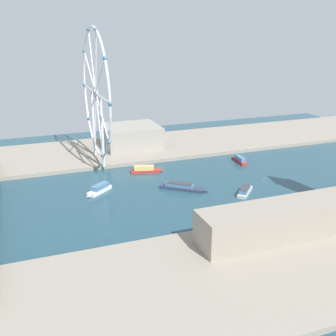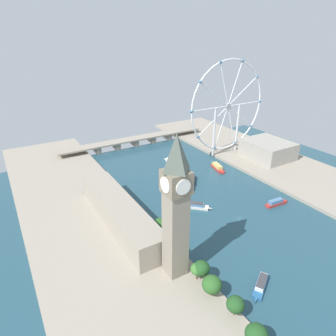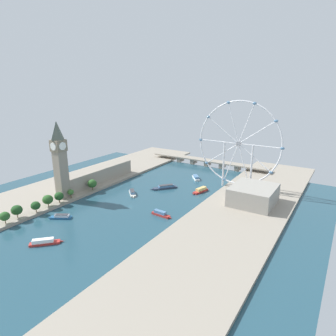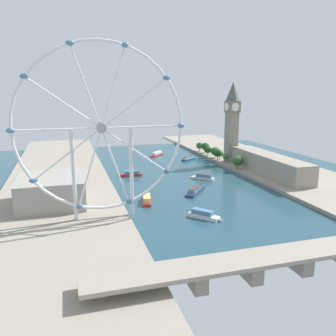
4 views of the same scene
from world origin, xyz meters
The scene contains 15 objects.
ground_plane centered at (0.00, 0.00, 0.00)m, with size 388.72×388.72×0.00m, color #234756.
riverbank_left centered at (-109.36, 0.00, 1.50)m, with size 90.00×520.00×3.00m, color gray.
riverbank_right centered at (109.36, 0.00, 1.50)m, with size 90.00×520.00×3.00m, color gray.
clock_tower centered at (-77.93, -26.23, 49.04)m, with size 14.47×14.47×88.58m.
parliament_block centered at (-87.02, 38.05, 12.37)m, with size 22.00×112.57×18.73m, color gray.
tree_row_embankment centered at (-69.56, -49.01, 10.93)m, with size 14.73×119.70×13.57m.
ferris_wheel centered at (79.85, 111.85, 59.28)m, with size 106.86×3.20×109.10m.
riverside_hall centered at (112.97, 74.09, 12.86)m, with size 45.13×50.94×19.71m, color gray.
river_bridge centered at (0.00, 200.11, 7.02)m, with size 200.72×17.25×9.67m.
tour_boat_1 centered at (41.56, -1.98, 2.20)m, with size 24.69×6.36×5.28m.
tour_boat_2 centered at (-21.55, 29.95, 2.12)m, with size 21.05×20.41×5.01m.
tour_boat_3 centered at (-39.93, -60.66, 1.92)m, with size 23.00×15.53×4.58m.
tour_boat_4 centered at (45.24, 82.03, 2.33)m, with size 11.27×27.23×5.50m.
tour_boat_5 centered at (16.65, 125.13, 2.36)m, with size 19.17×21.63×5.59m.
tour_boat_6 centered at (0.97, 68.83, 2.06)m, with size 26.43×31.33×4.99m.
Camera 2 is at (-153.15, -143.78, 136.20)m, focal length 31.63 mm.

